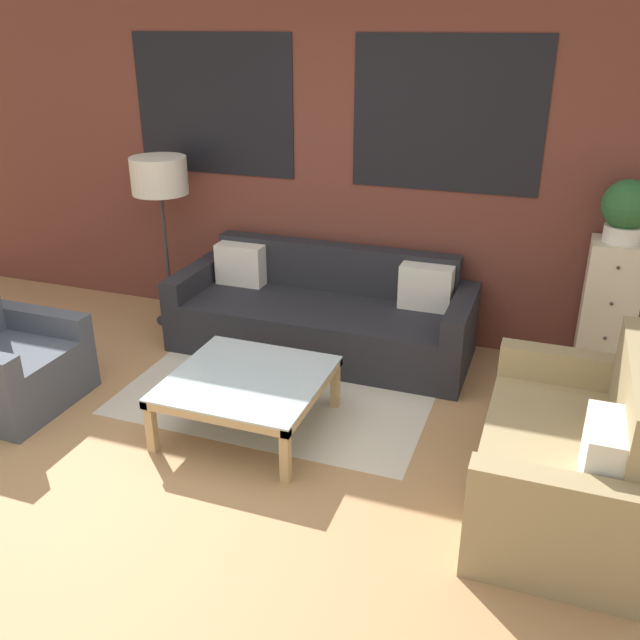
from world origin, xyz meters
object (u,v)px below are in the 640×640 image
at_px(settee_vintage, 569,458).
at_px(potted_plant, 627,209).
at_px(drawer_cabinet, 608,312).
at_px(couch_dark, 323,316).
at_px(floor_lamp, 160,180).
at_px(armchair_corner, 5,366).
at_px(coffee_table, 247,384).

xyz_separation_m(settee_vintage, potted_plant, (0.19, 1.65, 0.96)).
bearing_deg(drawer_cabinet, couch_dark, -173.45).
distance_m(couch_dark, settee_vintage, 2.35).
bearing_deg(floor_lamp, couch_dark, -2.59).
distance_m(settee_vintage, armchair_corner, 3.64).
distance_m(armchair_corner, potted_plant, 4.33).
xyz_separation_m(couch_dark, armchair_corner, (-1.75, -1.53, 0.00)).
bearing_deg(couch_dark, potted_plant, 6.55).
bearing_deg(settee_vintage, drawer_cabinet, 83.24).
xyz_separation_m(drawer_cabinet, potted_plant, (-0.00, 0.00, 0.75)).
bearing_deg(drawer_cabinet, coffee_table, -144.69).
bearing_deg(armchair_corner, potted_plant, 24.80).
bearing_deg(coffee_table, couch_dark, 87.66).
relative_size(coffee_table, potted_plant, 2.23).
distance_m(drawer_cabinet, potted_plant, 0.75).
xyz_separation_m(couch_dark, drawer_cabinet, (2.08, 0.24, 0.24)).
height_order(coffee_table, potted_plant, potted_plant).
xyz_separation_m(coffee_table, drawer_cabinet, (2.13, 1.51, 0.20)).
relative_size(couch_dark, potted_plant, 5.48).
bearing_deg(settee_vintage, potted_plant, 83.24).
relative_size(coffee_table, drawer_cabinet, 0.92).
distance_m(armchair_corner, drawer_cabinet, 4.23).
relative_size(settee_vintage, armchair_corner, 1.71).
height_order(couch_dark, floor_lamp, floor_lamp).
distance_m(armchair_corner, coffee_table, 1.72).
bearing_deg(coffee_table, settee_vintage, -4.02).
bearing_deg(couch_dark, settee_vintage, -36.74).
height_order(armchair_corner, potted_plant, potted_plant).
relative_size(settee_vintage, potted_plant, 3.37).
relative_size(couch_dark, drawer_cabinet, 2.25).
height_order(armchair_corner, floor_lamp, floor_lamp).
bearing_deg(potted_plant, armchair_corner, -155.20).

